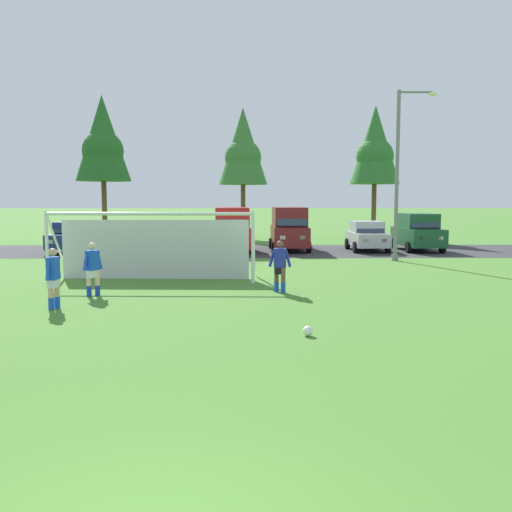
% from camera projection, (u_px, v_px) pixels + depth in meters
% --- Properties ---
extents(ground_plane, '(400.00, 400.00, 0.00)m').
position_uv_depth(ground_plane, '(224.00, 284.00, 19.39)').
color(ground_plane, '#477A2D').
extents(parking_lot_strip, '(52.00, 8.40, 0.01)m').
position_uv_depth(parking_lot_strip, '(234.00, 251.00, 32.21)').
color(parking_lot_strip, '#333335').
rests_on(parking_lot_strip, ground).
extents(soccer_ball, '(0.22, 0.22, 0.22)m').
position_uv_depth(soccer_ball, '(308.00, 331.00, 11.92)').
color(soccer_ball, white).
rests_on(soccer_ball, ground).
extents(soccer_goal, '(7.49, 2.24, 2.57)m').
position_uv_depth(soccer_goal, '(154.00, 245.00, 20.37)').
color(soccer_goal, white).
rests_on(soccer_goal, ground).
extents(player_striker_near, '(0.49, 0.65, 1.64)m').
position_uv_depth(player_striker_near, '(93.00, 269.00, 16.86)').
color(player_striker_near, beige).
rests_on(player_striker_near, ground).
extents(player_midfield_center, '(0.26, 0.73, 1.64)m').
position_uv_depth(player_midfield_center, '(53.00, 279.00, 14.85)').
color(player_midfield_center, tan).
rests_on(player_midfield_center, ground).
extents(player_defender_far, '(0.73, 0.32, 1.64)m').
position_uv_depth(player_defender_far, '(280.00, 266.00, 17.59)').
color(player_defender_far, brown).
rests_on(player_defender_far, ground).
extents(parked_car_slot_far_left, '(2.06, 4.21, 1.72)m').
position_uv_depth(parked_car_slot_far_left, '(73.00, 237.00, 31.30)').
color(parked_car_slot_far_left, navy).
rests_on(parked_car_slot_far_left, ground).
extents(parked_car_slot_left, '(2.10, 4.23, 1.72)m').
position_uv_depth(parked_car_slot_left, '(137.00, 235.00, 32.40)').
color(parked_car_slot_left, silver).
rests_on(parked_car_slot_left, ground).
extents(parked_car_slot_center_left, '(2.24, 4.30, 1.72)m').
position_uv_depth(parked_car_slot_center_left, '(184.00, 235.00, 32.94)').
color(parked_car_slot_center_left, tan).
rests_on(parked_car_slot_center_left, ground).
extents(parked_car_slot_center, '(2.35, 4.88, 2.52)m').
position_uv_depth(parked_car_slot_center, '(232.00, 228.00, 31.30)').
color(parked_car_slot_center, red).
rests_on(parked_car_slot_center, ground).
extents(parked_car_slot_center_right, '(2.22, 4.81, 2.52)m').
position_uv_depth(parked_car_slot_center_right, '(289.00, 228.00, 32.37)').
color(parked_car_slot_center_right, maroon).
rests_on(parked_car_slot_center_right, ground).
extents(parked_car_slot_right, '(2.05, 4.20, 1.72)m').
position_uv_depth(parked_car_slot_right, '(367.00, 236.00, 32.11)').
color(parked_car_slot_right, '#B2B2BC').
rests_on(parked_car_slot_right, ground).
extents(parked_car_slot_far_right, '(2.22, 4.64, 2.16)m').
position_uv_depth(parked_car_slot_far_right, '(417.00, 232.00, 32.29)').
color(parked_car_slot_far_right, '#194C2D').
rests_on(parked_car_slot_far_right, ground).
extents(tree_left_edge, '(3.88, 3.88, 10.33)m').
position_uv_depth(tree_left_edge, '(103.00, 141.00, 39.37)').
color(tree_left_edge, brown).
rests_on(tree_left_edge, ground).
extents(tree_mid_left, '(3.73, 3.73, 9.94)m').
position_uv_depth(tree_mid_left, '(243.00, 149.00, 42.35)').
color(tree_mid_left, brown).
rests_on(tree_mid_left, ground).
extents(tree_center_back, '(3.76, 3.76, 10.02)m').
position_uv_depth(tree_center_back, '(375.00, 148.00, 41.84)').
color(tree_center_back, brown).
rests_on(tree_center_back, ground).
extents(street_lamp, '(2.00, 0.32, 8.10)m').
position_uv_depth(street_lamp, '(400.00, 174.00, 26.56)').
color(street_lamp, slate).
rests_on(street_lamp, ground).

